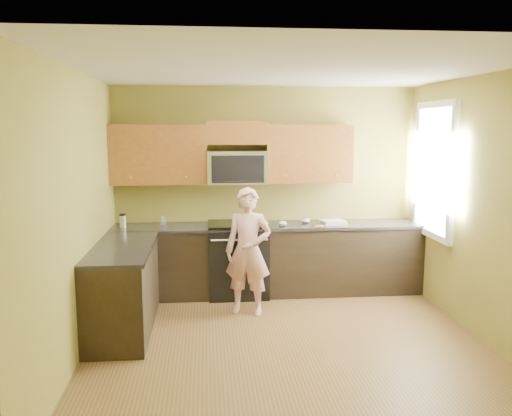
{
  "coord_description": "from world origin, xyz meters",
  "views": [
    {
      "loc": [
        -0.8,
        -4.92,
        2.17
      ],
      "look_at": [
        -0.2,
        1.3,
        1.2
      ],
      "focal_mm": 36.68,
      "sensor_mm": 36.0,
      "label": 1
    }
  ],
  "objects": [
    {
      "name": "microwave",
      "position": [
        -0.4,
        1.8,
        1.45
      ],
      "size": [
        0.76,
        0.4,
        0.42
      ],
      "primitive_type": null,
      "color": "silver",
      "rests_on": "wall_back"
    },
    {
      "name": "napkin_b",
      "position": [
        0.5,
        1.75,
        0.95
      ],
      "size": [
        0.13,
        0.14,
        0.07
      ],
      "primitive_type": "ellipsoid",
      "rotation": [
        0.0,
        0.0,
        -0.09
      ],
      "color": "silver",
      "rests_on": "countertop_back"
    },
    {
      "name": "upper_cab_over_mw",
      "position": [
        -0.4,
        1.83,
        2.1
      ],
      "size": [
        0.76,
        0.33,
        0.3
      ],
      "primitive_type": "cube",
      "color": "brown",
      "rests_on": "wall_back"
    },
    {
      "name": "floor",
      "position": [
        0.0,
        0.0,
        0.0
      ],
      "size": [
        4.0,
        4.0,
        0.0
      ],
      "primitive_type": "plane",
      "color": "brown",
      "rests_on": "ground"
    },
    {
      "name": "wall_back",
      "position": [
        0.0,
        2.0,
        1.35
      ],
      "size": [
        4.0,
        0.0,
        4.0
      ],
      "primitive_type": "plane",
      "rotation": [
        1.57,
        0.0,
        0.0
      ],
      "color": "olive",
      "rests_on": "ground"
    },
    {
      "name": "frying_pan",
      "position": [
        -0.34,
        1.52,
        0.95
      ],
      "size": [
        0.32,
        0.47,
        0.06
      ],
      "primitive_type": null,
      "rotation": [
        0.0,
        0.0,
        -0.16
      ],
      "color": "black",
      "rests_on": "stove"
    },
    {
      "name": "glass_c",
      "position": [
        -1.36,
        1.79,
        0.98
      ],
      "size": [
        0.09,
        0.09,
        0.12
      ],
      "primitive_type": "cylinder",
      "rotation": [
        0.0,
        0.0,
        0.29
      ],
      "color": "silver",
      "rests_on": "countertop_back"
    },
    {
      "name": "cabinet_back_run",
      "position": [
        0.0,
        1.7,
        0.44
      ],
      "size": [
        4.0,
        0.6,
        0.88
      ],
      "primitive_type": "cube",
      "color": "black",
      "rests_on": "floor"
    },
    {
      "name": "butter_tub",
      "position": [
        -0.07,
        1.59,
        0.92
      ],
      "size": [
        0.14,
        0.14,
        0.08
      ],
      "primitive_type": null,
      "rotation": [
        0.0,
        0.0,
        0.29
      ],
      "color": "#E8EB3D",
      "rests_on": "countertop_back"
    },
    {
      "name": "countertop_back",
      "position": [
        0.0,
        1.69,
        0.9
      ],
      "size": [
        4.0,
        0.62,
        0.04
      ],
      "primitive_type": "cube",
      "color": "black",
      "rests_on": "cabinet_back_run"
    },
    {
      "name": "wall_left",
      "position": [
        -2.0,
        0.0,
        1.35
      ],
      "size": [
        0.0,
        4.0,
        4.0
      ],
      "primitive_type": "plane",
      "rotation": [
        1.57,
        0.0,
        1.57
      ],
      "color": "olive",
      "rests_on": "ground"
    },
    {
      "name": "wall_front",
      "position": [
        0.0,
        -2.0,
        1.35
      ],
      "size": [
        4.0,
        0.0,
        4.0
      ],
      "primitive_type": "plane",
      "rotation": [
        -1.57,
        0.0,
        0.0
      ],
      "color": "olive",
      "rests_on": "ground"
    },
    {
      "name": "dish_towel",
      "position": [
        0.84,
        1.65,
        0.95
      ],
      "size": [
        0.34,
        0.29,
        0.05
      ],
      "primitive_type": "cube",
      "rotation": [
        0.0,
        0.0,
        0.18
      ],
      "color": "silver",
      "rests_on": "countertop_back"
    },
    {
      "name": "cabinet_left_run",
      "position": [
        -1.7,
        0.6,
        0.44
      ],
      "size": [
        0.6,
        1.6,
        0.88
      ],
      "primitive_type": "cube",
      "color": "black",
      "rests_on": "floor"
    },
    {
      "name": "window",
      "position": [
        1.98,
        1.2,
        1.65
      ],
      "size": [
        0.06,
        1.06,
        1.66
      ],
      "primitive_type": null,
      "color": "white",
      "rests_on": "wall_right"
    },
    {
      "name": "ceiling",
      "position": [
        0.0,
        0.0,
        2.7
      ],
      "size": [
        4.0,
        4.0,
        0.0
      ],
      "primitive_type": "plane",
      "rotation": [
        3.14,
        0.0,
        0.0
      ],
      "color": "white",
      "rests_on": "ground"
    },
    {
      "name": "wall_right",
      "position": [
        2.0,
        0.0,
        1.35
      ],
      "size": [
        0.0,
        4.0,
        4.0
      ],
      "primitive_type": "plane",
      "rotation": [
        1.57,
        0.0,
        -1.57
      ],
      "color": "olive",
      "rests_on": "ground"
    },
    {
      "name": "upper_cab_left",
      "position": [
        -1.39,
        1.83,
        1.45
      ],
      "size": [
        1.22,
        0.33,
        0.75
      ],
      "primitive_type": null,
      "color": "brown",
      "rests_on": "wall_back"
    },
    {
      "name": "woman",
      "position": [
        -0.32,
        0.99,
        0.74
      ],
      "size": [
        0.62,
        0.5,
        1.48
      ],
      "primitive_type": "imported",
      "rotation": [
        0.0,
        0.0,
        -0.31
      ],
      "color": "#DE746F",
      "rests_on": "floor"
    },
    {
      "name": "countertop_left",
      "position": [
        -1.69,
        0.6,
        0.9
      ],
      "size": [
        0.62,
        1.6,
        0.04
      ],
      "primitive_type": "cube",
      "color": "black",
      "rests_on": "cabinet_left_run"
    },
    {
      "name": "upper_cab_right",
      "position": [
        0.54,
        1.83,
        1.45
      ],
      "size": [
        1.12,
        0.33,
        0.75
      ],
      "primitive_type": null,
      "color": "brown",
      "rests_on": "wall_back"
    },
    {
      "name": "travel_mug",
      "position": [
        -1.84,
        1.65,
        0.92
      ],
      "size": [
        0.1,
        0.1,
        0.17
      ],
      "primitive_type": null,
      "rotation": [
        0.0,
        0.0,
        0.24
      ],
      "color": "silver",
      "rests_on": "countertop_back"
    },
    {
      "name": "stove",
      "position": [
        -0.4,
        1.68,
        0.47
      ],
      "size": [
        0.76,
        0.65,
        0.95
      ],
      "primitive_type": null,
      "color": "black",
      "rests_on": "floor"
    },
    {
      "name": "toast_slice",
      "position": [
        0.62,
        1.48,
        0.93
      ],
      "size": [
        0.14,
        0.14,
        0.01
      ],
      "primitive_type": "cube",
      "rotation": [
        0.0,
        0.0,
        -0.3
      ],
      "color": "#B27F47",
      "rests_on": "countertop_back"
    },
    {
      "name": "napkin_a",
      "position": [
        0.17,
        1.59,
        0.95
      ],
      "size": [
        0.15,
        0.15,
        0.06
      ],
      "primitive_type": "ellipsoid",
      "rotation": [
        0.0,
        0.0,
        -0.37
      ],
      "color": "silver",
      "rests_on": "countertop_back"
    }
  ]
}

